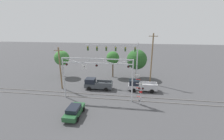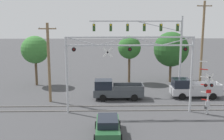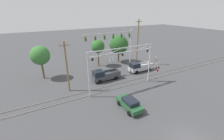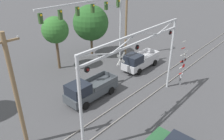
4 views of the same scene
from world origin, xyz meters
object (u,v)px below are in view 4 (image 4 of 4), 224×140
Objects in this scene: crossing_signal_mast at (182,68)px; pickup_truck_following at (139,61)px; background_tree_far_left_verge at (55,30)px; utility_pole_left at (16,93)px; utility_pole_right at (126,16)px; crossing_gantry at (137,59)px; pickup_truck_lead at (89,90)px; traffic_signal_span at (103,18)px; background_tree_beyond_span at (91,23)px.

crossing_signal_mast is 0.93× the size of pickup_truck_following.
background_tree_far_left_verge reaches higher than crossing_signal_mast.
utility_pole_right reaches higher than utility_pole_left.
pickup_truck_lead is at bearing 105.30° from crossing_gantry.
crossing_signal_mast is at bearing -93.22° from pickup_truck_following.
crossing_signal_mast is at bearing -64.65° from background_tree_far_left_verge.
crossing_signal_mast is at bearing -66.51° from traffic_signal_span.
crossing_gantry is at bearing -147.31° from pickup_truck_following.
background_tree_far_left_verge is (-6.11, 12.90, 2.85)m from crossing_signal_mast.
crossing_signal_mast is 15.96m from utility_pole_left.
background_tree_beyond_span is at bearing 59.91° from traffic_signal_span.
utility_pole_right is (9.62, 8.66, 0.46)m from crossing_gantry.
crossing_gantry is 6.09m from pickup_truck_lead.
pickup_truck_lead and pickup_truck_following have the same top height.
utility_pole_left is (-11.76, -3.63, -2.13)m from traffic_signal_span.
pickup_truck_following is 10.46m from background_tree_far_left_verge.
crossing_signal_mast reaches higher than pickup_truck_following.
traffic_signal_span is at bearing -61.83° from background_tree_far_left_verge.
pickup_truck_following is at bearing -32.03° from traffic_signal_span.
traffic_signal_span is at bearing 113.49° from crossing_signal_mast.
traffic_signal_span reaches higher than background_tree_beyond_span.
background_tree_far_left_verge is (-5.69, -0.19, 0.25)m from background_tree_beyond_span.
background_tree_far_left_verge is at bearing 118.17° from traffic_signal_span.
background_tree_far_left_verge is (-2.68, 5.00, -1.65)m from traffic_signal_span.
utility_pole_right reaches higher than pickup_truck_lead.
traffic_signal_span reaches higher than crossing_signal_mast.
utility_pole_right reaches higher than traffic_signal_span.
crossing_gantry is at bearing -118.51° from background_tree_beyond_span.
background_tree_beyond_span is at bearing 128.92° from utility_pole_right.
background_tree_beyond_span is (7.87, 7.92, 3.52)m from pickup_truck_lead.
utility_pole_right is (2.20, 3.90, 4.52)m from pickup_truck_following.
traffic_signal_span is 12.49m from utility_pole_left.
crossing_signal_mast is 0.73× the size of background_tree_beyond_span.
background_tree_beyond_span is (14.76, 8.82, 0.23)m from utility_pole_left.
crossing_signal_mast is 0.47× the size of utility_pole_right.
utility_pole_right is at bearing 60.60° from pickup_truck_following.
pickup_truck_lead is at bearing -150.68° from traffic_signal_span.
background_tree_far_left_verge is (9.08, 8.63, 0.48)m from utility_pole_left.
utility_pole_left reaches higher than crossing_signal_mast.
crossing_signal_mast is 0.61× the size of utility_pole_left.
pickup_truck_lead is 0.66× the size of utility_pole_left.
crossing_gantry is 1.86× the size of background_tree_far_left_verge.
pickup_truck_lead is 1.00× the size of pickup_truck_following.
background_tree_far_left_verge is (-8.62, 3.45, -0.75)m from utility_pole_right.
crossing_signal_mast is at bearing -104.86° from utility_pole_right.
traffic_signal_span is at bearing 62.67° from crossing_gantry.
background_tree_beyond_span is 1.09× the size of background_tree_far_left_verge.
pickup_truck_following is 0.79× the size of background_tree_beyond_span.
utility_pole_left reaches higher than background_tree_far_left_verge.
crossing_signal_mast is 0.93× the size of pickup_truck_lead.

